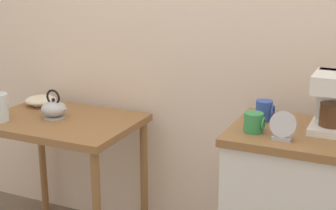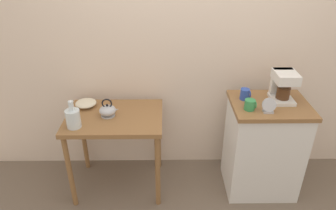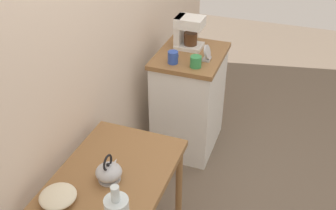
{
  "view_description": "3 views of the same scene",
  "coord_description": "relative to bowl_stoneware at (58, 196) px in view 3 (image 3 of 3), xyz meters",
  "views": [
    {
      "loc": [
        0.99,
        -2.17,
        1.64
      ],
      "look_at": [
        0.02,
        -0.04,
        0.96
      ],
      "focal_mm": 53.94,
      "sensor_mm": 36.0,
      "label": 1
    },
    {
      "loc": [
        -0.22,
        -2.29,
        2.14
      ],
      "look_at": [
        -0.2,
        0.01,
        0.89
      ],
      "focal_mm": 33.21,
      "sensor_mm": 36.0,
      "label": 2
    },
    {
      "loc": [
        -2.03,
        -0.79,
        2.24
      ],
      "look_at": [
        -0.01,
        -0.05,
        0.84
      ],
      "focal_mm": 41.17,
      "sensor_mm": 36.0,
      "label": 3
    }
  ],
  "objects": [
    {
      "name": "mug_tall_green",
      "position": [
        1.4,
        -0.3,
        0.14
      ],
      "size": [
        0.09,
        0.09,
        0.09
      ],
      "color": "#338C4C",
      "rests_on": "kitchen_counter"
    },
    {
      "name": "table_clock",
      "position": [
        1.54,
        -0.35,
        0.15
      ],
      "size": [
        0.11,
        0.06,
        0.12
      ],
      "color": "#B2B5BA",
      "rests_on": "kitchen_counter"
    },
    {
      "name": "wooden_table",
      "position": [
        0.28,
        -0.17,
        -0.14
      ],
      "size": [
        0.83,
        0.6,
        0.78
      ],
      "color": "olive",
      "rests_on": "ground_plane"
    },
    {
      "name": "bowl_stoneware",
      "position": [
        0.0,
        0.0,
        0.0
      ],
      "size": [
        0.19,
        0.19,
        0.06
      ],
      "color": "beige",
      "rests_on": "wooden_table"
    },
    {
      "name": "kitchen_counter",
      "position": [
        1.61,
        -0.19,
        -0.36
      ],
      "size": [
        0.65,
        0.52,
        0.9
      ],
      "color": "white",
      "rests_on": "ground_plane"
    },
    {
      "name": "back_wall",
      "position": [
        1.04,
        0.24,
        0.59
      ],
      "size": [
        4.4,
        0.1,
        2.8
      ],
      "primitive_type": "cube",
      "color": "beige",
      "rests_on": "ground_plane"
    },
    {
      "name": "ground_plane",
      "position": [
        0.94,
        -0.19,
        -0.81
      ],
      "size": [
        8.0,
        8.0,
        0.0
      ],
      "primitive_type": "plane",
      "color": "#6B5B4C"
    },
    {
      "name": "coffee_maker",
      "position": [
        1.71,
        -0.13,
        0.24
      ],
      "size": [
        0.18,
        0.22,
        0.26
      ],
      "color": "white",
      "rests_on": "kitchen_counter"
    },
    {
      "name": "mug_blue",
      "position": [
        1.4,
        -0.12,
        0.14
      ],
      "size": [
        0.09,
        0.08,
        0.1
      ],
      "color": "#2D4CAD",
      "rests_on": "kitchen_counter"
    },
    {
      "name": "teakettle",
      "position": [
        0.23,
        -0.17,
        0.02
      ],
      "size": [
        0.17,
        0.14,
        0.16
      ],
      "color": "#B2B5BA",
      "rests_on": "wooden_table"
    }
  ]
}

